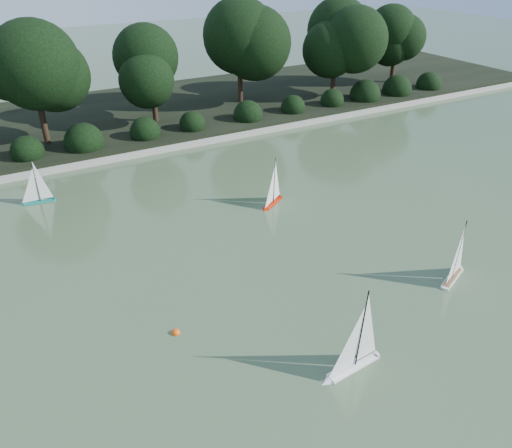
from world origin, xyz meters
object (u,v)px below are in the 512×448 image
object	(u,v)px
sailboat_teal	(35,196)
race_buoy	(176,333)
sailboat_white_a	(350,358)
sailboat_white_b	(456,268)
sailboat_orange	(272,197)

from	to	relation	value
sailboat_teal	race_buoy	bearing A→B (deg)	-78.23
sailboat_white_a	sailboat_teal	bearing A→B (deg)	111.72
sailboat_white_b	sailboat_orange	xyz separation A→B (m)	(-1.67, 4.79, -0.02)
sailboat_teal	race_buoy	size ratio (longest dim) A/B	8.00
sailboat_white_a	sailboat_orange	bearing A→B (deg)	71.34
race_buoy	sailboat_white_b	bearing A→B (deg)	-12.11
sailboat_orange	race_buoy	size ratio (longest dim) A/B	8.55
race_buoy	sailboat_teal	bearing A→B (deg)	101.77
sailboat_teal	race_buoy	distance (m)	6.93
sailboat_white_b	sailboat_orange	world-z (taller)	sailboat_white_b
sailboat_teal	race_buoy	world-z (taller)	sailboat_teal
sailboat_white_a	sailboat_orange	world-z (taller)	sailboat_white_a
sailboat_orange	race_buoy	bearing A→B (deg)	-139.52
sailboat_white_b	sailboat_teal	world-z (taller)	sailboat_white_b
sailboat_white_a	sailboat_white_b	xyz separation A→B (m)	(3.62, 1.01, -0.03)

